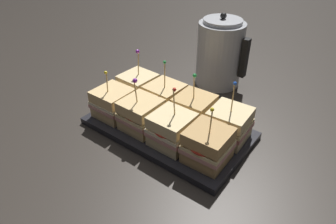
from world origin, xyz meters
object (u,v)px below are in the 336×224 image
object	(u,v)px
sandwich_back_far_left	(138,88)
sandwich_back_far_right	(229,124)
sandwich_front_center_right	(172,130)
sandwich_front_far_right	(208,146)
sandwich_back_center_right	(194,111)
sandwich_back_center_left	(165,98)
sandwich_front_center_left	(141,115)
sandwich_front_far_left	(113,103)
kettle_steel	(220,53)
serving_platter	(168,128)

from	to	relation	value
sandwich_back_far_left	sandwich_back_far_right	size ratio (longest dim) A/B	0.97
sandwich_front_center_right	sandwich_back_far_left	bearing A→B (deg)	152.86
sandwich_front_far_right	sandwich_front_center_right	bearing A→B (deg)	-178.82
sandwich_front_center_right	sandwich_back_center_right	bearing A→B (deg)	91.32
sandwich_back_far_right	sandwich_back_center_left	bearing A→B (deg)	179.91
sandwich_front_far_right	sandwich_back_far_left	xyz separation A→B (m)	(-0.31, 0.10, 0.00)
sandwich_front_center_left	sandwich_back_far_left	xyz separation A→B (m)	(-0.10, 0.10, 0.00)
sandwich_front_far_right	sandwich_back_far_right	distance (m)	0.10
sandwich_back_center_left	sandwich_back_far_right	size ratio (longest dim) A/B	0.98
sandwich_front_center_left	sandwich_front_far_right	size ratio (longest dim) A/B	1.02
sandwich_front_far_left	sandwich_front_center_left	size ratio (longest dim) A/B	0.93
sandwich_front_center_left	sandwich_back_center_right	size ratio (longest dim) A/B	0.98
sandwich_front_center_right	sandwich_back_center_left	bearing A→B (deg)	134.59
sandwich_front_far_right	kettle_steel	xyz separation A→B (m)	(-0.18, 0.37, 0.05)
serving_platter	sandwich_back_center_right	xyz separation A→B (m)	(0.05, 0.05, 0.05)
sandwich_front_center_left	sandwich_front_far_right	distance (m)	0.20
serving_platter	sandwich_front_center_left	xyz separation A→B (m)	(-0.05, -0.05, 0.05)
sandwich_front_center_right	kettle_steel	distance (m)	0.39
sandwich_front_far_right	sandwich_back_center_right	xyz separation A→B (m)	(-0.10, 0.10, 0.00)
sandwich_front_center_right	sandwich_back_center_left	xyz separation A→B (m)	(-0.10, 0.10, -0.00)
serving_platter	sandwich_back_far_left	world-z (taller)	sandwich_back_far_left
sandwich_back_center_left	kettle_steel	xyz separation A→B (m)	(0.02, 0.27, 0.05)
sandwich_back_far_left	kettle_steel	xyz separation A→B (m)	(0.12, 0.27, 0.05)
sandwich_front_far_left	sandwich_front_center_right	bearing A→B (deg)	-0.44
sandwich_front_center_left	sandwich_back_far_right	world-z (taller)	sandwich_back_far_right
sandwich_front_center_left	kettle_steel	bearing A→B (deg)	86.79
sandwich_back_far_left	sandwich_back_far_right	world-z (taller)	sandwich_back_far_right
sandwich_front_center_left	sandwich_back_center_left	distance (m)	0.10
sandwich_front_center_right	sandwich_front_far_left	bearing A→B (deg)	179.56
sandwich_front_center_right	sandwich_back_center_left	world-z (taller)	sandwich_back_center_left
serving_platter	kettle_steel	world-z (taller)	kettle_steel
sandwich_front_center_left	sandwich_front_far_right	xyz separation A→B (m)	(0.20, -0.00, -0.00)
sandwich_front_far_left	sandwich_front_center_left	bearing A→B (deg)	0.63
sandwich_back_far_left	kettle_steel	distance (m)	0.30
sandwich_back_center_left	sandwich_back_far_right	xyz separation A→B (m)	(0.20, -0.00, 0.00)
sandwich_front_center_right	kettle_steel	size ratio (longest dim) A/B	0.64
sandwich_front_far_left	sandwich_back_center_right	bearing A→B (deg)	26.40
sandwich_back_center_right	sandwich_front_center_right	bearing A→B (deg)	-88.68
sandwich_back_far_left	sandwich_back_center_left	distance (m)	0.10
sandwich_front_far_left	sandwich_back_center_right	distance (m)	0.23
kettle_steel	sandwich_back_center_right	bearing A→B (deg)	-73.79
sandwich_front_far_right	sandwich_back_center_right	size ratio (longest dim) A/B	0.96
sandwich_back_far_right	sandwich_front_far_left	bearing A→B (deg)	-161.49
sandwich_front_center_right	sandwich_back_far_right	xyz separation A→B (m)	(0.10, 0.10, -0.00)
sandwich_back_far_left	sandwich_back_far_right	xyz separation A→B (m)	(0.31, -0.00, -0.00)
sandwich_front_center_right	sandwich_front_far_right	size ratio (longest dim) A/B	1.06
sandwich_back_center_right	kettle_steel	size ratio (longest dim) A/B	0.63
sandwich_back_center_left	kettle_steel	world-z (taller)	kettle_steel
sandwich_front_far_right	sandwich_front_far_left	bearing A→B (deg)	-179.91
sandwich_front_center_right	sandwich_back_center_left	size ratio (longest dim) A/B	0.97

